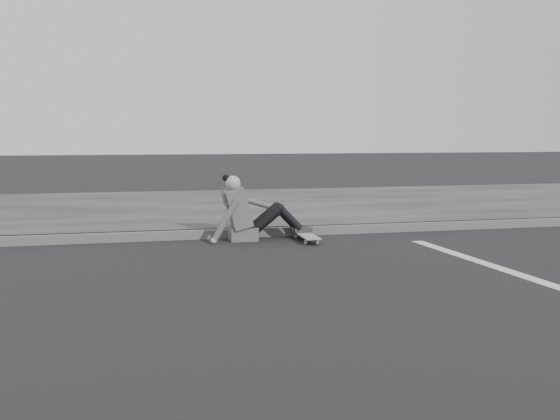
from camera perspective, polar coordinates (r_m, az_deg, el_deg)
The scene contains 5 objects.
ground at distance 6.03m, azimuth -1.05°, elevation -6.44°, with size 80.00×80.00×0.00m, color black.
curb at distance 8.52m, azimuth -4.57°, elevation -2.12°, with size 24.00×0.16×0.12m, color #515151.
sidewalk at distance 11.49m, azimuth -6.72°, elevation 0.18°, with size 24.00×6.00×0.12m, color #313131.
skateboard at distance 8.23m, azimuth 2.40°, elevation -2.35°, with size 0.20×0.78×0.09m.
seated_woman at distance 8.27m, azimuth -2.95°, elevation -0.28°, with size 1.38×0.46×0.88m.
Camera 1 is at (-1.19, -5.75, 1.39)m, focal length 40.00 mm.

